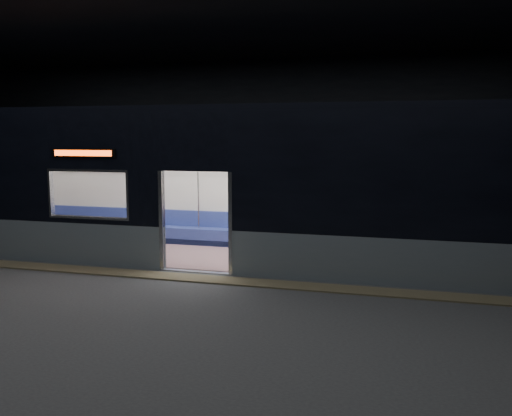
% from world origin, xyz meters
% --- Properties ---
extents(station_floor, '(24.00, 14.00, 0.01)m').
position_xyz_m(station_floor, '(0.00, 0.00, -0.01)').
color(station_floor, '#47494C').
rests_on(station_floor, ground).
extents(station_envelope, '(24.00, 14.00, 5.00)m').
position_xyz_m(station_envelope, '(0.00, 0.00, 3.66)').
color(station_envelope, black).
rests_on(station_envelope, station_floor).
extents(tactile_strip, '(22.80, 0.50, 0.03)m').
position_xyz_m(tactile_strip, '(0.00, 0.55, 0.01)').
color(tactile_strip, '#8C7F59').
rests_on(tactile_strip, station_floor).
extents(metro_car, '(18.00, 3.04, 3.35)m').
position_xyz_m(metro_car, '(-0.00, 2.54, 1.85)').
color(metro_car, gray).
rests_on(metro_car, station_floor).
extents(passenger, '(0.41, 0.68, 1.34)m').
position_xyz_m(passenger, '(1.08, 3.55, 0.79)').
color(passenger, black).
rests_on(passenger, metro_car).
extents(handbag, '(0.29, 0.25, 0.14)m').
position_xyz_m(handbag, '(1.07, 3.33, 0.67)').
color(handbag, black).
rests_on(handbag, passenger).
extents(transit_map, '(0.95, 0.03, 0.62)m').
position_xyz_m(transit_map, '(2.41, 3.85, 1.46)').
color(transit_map, white).
rests_on(transit_map, metro_car).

